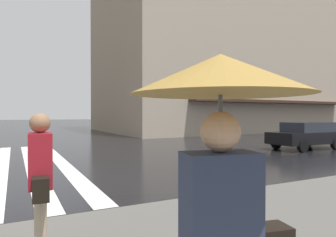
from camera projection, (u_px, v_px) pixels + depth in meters
ground_plane at (25, 188)px, 7.40m from camera, size 220.00×220.00×0.00m
haussmann_block_corner at (219, 25)px, 35.63m from camera, size 17.96×26.49×25.41m
car_black at (306, 135)px, 15.75m from camera, size 1.85×4.10×1.41m
pedestrian_with_floral_umbrella at (222, 131)px, 1.62m from camera, size 0.98×0.98×1.99m
pedestrian_in_red_jacket at (40, 177)px, 3.29m from camera, size 0.63×0.26×1.68m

